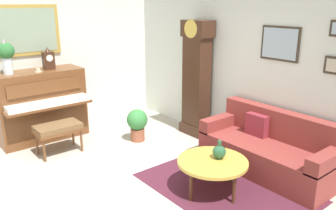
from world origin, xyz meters
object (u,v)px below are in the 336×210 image
Objects in this scene: grandfather_clock at (196,82)px; piano at (41,105)px; potted_plant at (137,123)px; teacup at (38,71)px; piano_bench at (58,129)px; couch at (269,150)px; green_jug at (219,152)px; coffee_table at (213,163)px; mantel_clock at (48,59)px; flower_vase at (6,55)px.

piano is at bearing -123.83° from grandfather_clock.
teacup is at bearing -129.31° from potted_plant.
teacup reaches higher than piano_bench.
couch reaches higher than green_jug.
teacup is at bearing -10.83° from piano.
mantel_clock is at bearing -165.29° from coffee_table.
piano_bench is 1.42m from flower_vase.
piano_bench is at bearing -1.01° from teacup.
green_jug is at bearing -96.29° from couch.
flower_vase is at bearing -154.64° from coffee_table.
potted_plant is (-0.38, -1.01, -0.64)m from grandfather_clock.
coffee_table is at bearing -37.40° from grandfather_clock.
green_jug is 0.43× the size of potted_plant.
couch is 3.39× the size of potted_plant.
flower_vase is (-3.09, -1.46, 1.13)m from coffee_table.
mantel_clock is at bearing 89.38° from piano.
potted_plant is (1.12, 1.22, -0.29)m from piano.
teacup reaches higher than couch.
grandfather_clock reaches higher than piano_bench.
grandfather_clock is at bearing 72.29° from piano_bench.
flower_vase is 0.53m from teacup.
mantel_clock reaches higher than piano_bench.
coffee_table is 7.59× the size of teacup.
couch is 4.23m from flower_vase.
mantel_clock is at bearing -163.44° from green_jug.
coffee_table is (2.32, 1.05, -0.01)m from piano_bench.
mantel_clock is 3.34m from green_jug.
piano is 1.02m from flower_vase.
teacup is at bearing 76.48° from flower_vase.
flower_vase is 2.34m from potted_plant.
mantel_clock reaches higher than teacup.
flower_vase is at bearing -103.52° from teacup.
grandfather_clock is at bearing 58.30° from teacup.
potted_plant is at bearing 74.51° from piano_bench.
coffee_table is 3.34m from mantel_clock.
piano is at bearing -161.83° from coffee_table.
potted_plant reaches higher than piano_bench.
coffee_table is 2.32× the size of mantel_clock.
piano reaches higher than green_jug.
teacup is at bearing -160.89° from coffee_table.
green_jug reaches higher than potted_plant.
piano is 1.68m from potted_plant.
piano is 2.71m from grandfather_clock.
piano reaches higher than couch.
teacup is 3.28m from green_jug.
mantel_clock is at bearing -150.01° from couch.
piano_bench is 2.44m from grandfather_clock.
flower_vase is (-0.77, -0.42, 1.11)m from piano_bench.
potted_plant is at bearing 174.03° from coffee_table.
green_jug is (3.09, 0.92, -0.87)m from mantel_clock.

